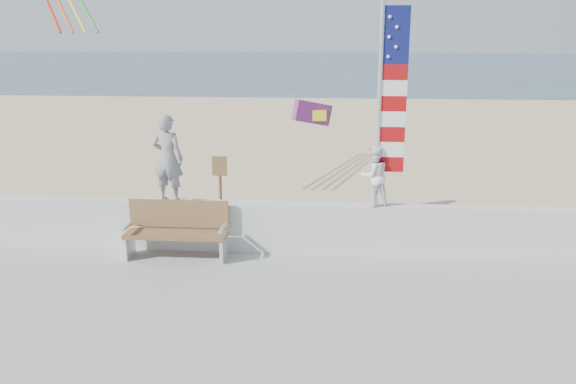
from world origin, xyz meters
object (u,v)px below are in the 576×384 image
(adult, at_px, (168,158))
(child, at_px, (375,176))
(flag, at_px, (387,98))
(bench, at_px, (177,229))

(adult, relative_size, child, 1.47)
(adult, bearing_deg, flag, -167.87)
(child, height_order, bench, child)
(bench, bearing_deg, child, 7.45)
(child, bearing_deg, bench, -12.66)
(adult, relative_size, bench, 0.88)
(flag, bearing_deg, bench, -172.87)
(child, xyz_separation_m, bench, (-3.47, -0.45, -0.93))
(flag, bearing_deg, child, 179.90)
(adult, xyz_separation_m, bench, (0.23, -0.45, -1.19))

